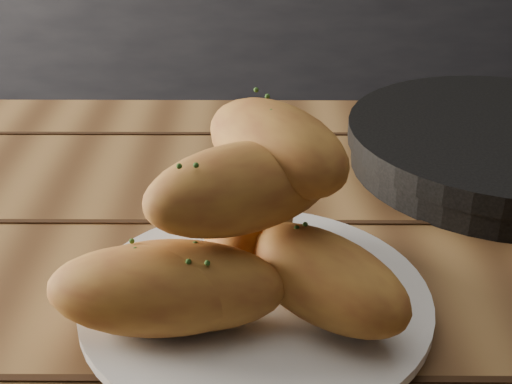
# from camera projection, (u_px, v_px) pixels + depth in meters

# --- Properties ---
(plate) EXTENTS (0.25, 0.25, 0.02)m
(plate) POSITION_uv_depth(u_px,v_px,m) (256.00, 304.00, 0.51)
(plate) COLOR silver
(plate) RESTS_ON table
(bread_rolls) EXTENTS (0.25, 0.21, 0.13)m
(bread_rolls) POSITION_uv_depth(u_px,v_px,m) (237.00, 236.00, 0.48)
(bread_rolls) COLOR #BD8934
(bread_rolls) RESTS_ON plate
(skillet) EXTENTS (0.45, 0.32, 0.05)m
(skillet) POSITION_uv_depth(u_px,v_px,m) (507.00, 146.00, 0.72)
(skillet) COLOR black
(skillet) RESTS_ON table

